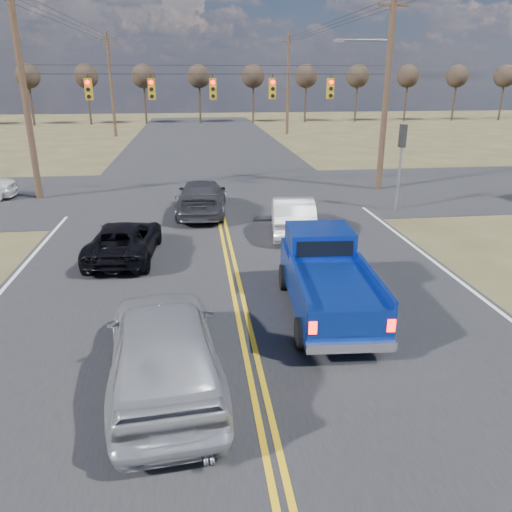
{
  "coord_description": "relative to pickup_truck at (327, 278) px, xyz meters",
  "views": [
    {
      "loc": [
        -1.09,
        -8.22,
        5.91
      ],
      "look_at": [
        0.41,
        3.88,
        1.5
      ],
      "focal_mm": 35.0,
      "sensor_mm": 36.0,
      "label": 1
    }
  ],
  "objects": [
    {
      "name": "ground",
      "position": [
        -2.22,
        -3.48,
        -0.95
      ],
      "size": [
        160.0,
        160.0,
        0.0
      ],
      "primitive_type": "plane",
      "color": "brown",
      "rests_on": "ground"
    },
    {
      "name": "road_main",
      "position": [
        -2.22,
        6.52,
        -0.95
      ],
      "size": [
        14.0,
        120.0,
        0.02
      ],
      "primitive_type": "cube",
      "color": "#28282B",
      "rests_on": "ground"
    },
    {
      "name": "road_cross",
      "position": [
        -2.22,
        14.52,
        -0.95
      ],
      "size": [
        120.0,
        12.0,
        0.02
      ],
      "primitive_type": "cube",
      "color": "#28282B",
      "rests_on": "ground"
    },
    {
      "name": "signal_gantry",
      "position": [
        -1.72,
        14.31,
        4.11
      ],
      "size": [
        19.6,
        4.83,
        10.0
      ],
      "color": "#473323",
      "rests_on": "ground"
    },
    {
      "name": "utility_poles",
      "position": [
        -2.22,
        13.52,
        4.28
      ],
      "size": [
        19.6,
        58.32,
        10.0
      ],
      "color": "#473323",
      "rests_on": "ground"
    },
    {
      "name": "treeline",
      "position": [
        -2.22,
        23.49,
        4.75
      ],
      "size": [
        87.0,
        117.8,
        7.4
      ],
      "color": "#33261C",
      "rests_on": "ground"
    },
    {
      "name": "pickup_truck",
      "position": [
        0.0,
        0.0,
        0.0
      ],
      "size": [
        2.35,
        5.34,
        1.96
      ],
      "rotation": [
        0.0,
        0.0,
        -0.06
      ],
      "color": "black",
      "rests_on": "ground"
    },
    {
      "name": "silver_suv",
      "position": [
        -4.05,
        -2.92,
        -0.04
      ],
      "size": [
        2.66,
        5.54,
        1.83
      ],
      "primitive_type": "imported",
      "rotation": [
        0.0,
        0.0,
        3.24
      ],
      "color": "#A0A2A8",
      "rests_on": "ground"
    },
    {
      "name": "black_suv",
      "position": [
        -5.78,
        4.96,
        -0.32
      ],
      "size": [
        2.4,
        4.67,
        1.26
      ],
      "primitive_type": "imported",
      "rotation": [
        0.0,
        0.0,
        3.07
      ],
      "color": "black",
      "rests_on": "ground"
    },
    {
      "name": "white_car_queue",
      "position": [
        0.48,
        7.1,
        -0.21
      ],
      "size": [
        2.15,
        4.67,
        1.48
      ],
      "primitive_type": "imported",
      "rotation": [
        0.0,
        0.0,
        3.01
      ],
      "color": "silver",
      "rests_on": "ground"
    },
    {
      "name": "dgrey_car_queue",
      "position": [
        -3.02,
        10.45,
        -0.19
      ],
      "size": [
        2.52,
        5.4,
        1.52
      ],
      "primitive_type": "imported",
      "rotation": [
        0.0,
        0.0,
        3.07
      ],
      "color": "#36373C",
      "rests_on": "ground"
    }
  ]
}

